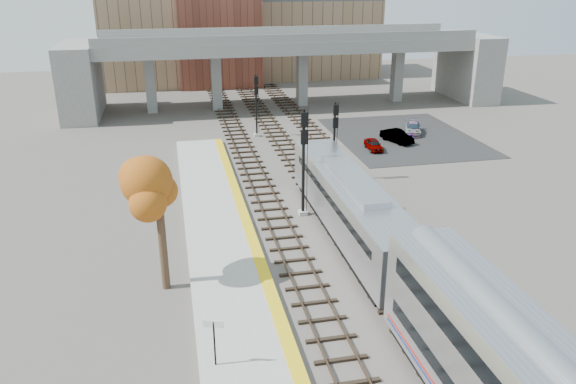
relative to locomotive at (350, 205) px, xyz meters
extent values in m
plane|color=#47423D|center=(-1.00, -6.29, -2.28)|extent=(160.00, 160.00, 0.00)
cube|color=#9E9E99|center=(-8.25, -6.29, -2.10)|extent=(4.50, 60.00, 0.35)
cube|color=yellow|center=(-6.35, -6.29, -1.92)|extent=(0.70, 60.00, 0.01)
cube|color=black|center=(-4.20, 6.21, -2.21)|extent=(2.50, 95.00, 0.14)
cube|color=brown|center=(-4.92, 6.21, -2.10)|extent=(0.07, 95.00, 0.14)
cube|color=brown|center=(-3.48, 6.21, -2.10)|extent=(0.07, 95.00, 0.14)
cube|color=black|center=(0.00, 6.21, -2.21)|extent=(2.50, 95.00, 0.14)
cube|color=brown|center=(-0.72, 6.21, -2.10)|extent=(0.07, 95.00, 0.14)
cube|color=brown|center=(0.72, 6.21, -2.10)|extent=(0.07, 95.00, 0.14)
cube|color=black|center=(4.00, 6.21, -2.21)|extent=(2.50, 95.00, 0.14)
cube|color=brown|center=(3.28, 6.21, -2.10)|extent=(0.07, 95.00, 0.14)
cube|color=brown|center=(4.72, 6.21, -2.10)|extent=(0.07, 95.00, 0.14)
cube|color=slate|center=(4.00, 38.71, 5.47)|extent=(46.00, 10.00, 1.50)
cube|color=slate|center=(4.00, 33.91, 6.72)|extent=(46.00, 0.20, 1.00)
cube|color=slate|center=(4.00, 43.51, 6.72)|extent=(46.00, 0.20, 1.00)
cube|color=slate|center=(-13.00, 38.71, 1.22)|extent=(1.20, 1.60, 7.00)
cube|color=slate|center=(-5.00, 38.71, 1.22)|extent=(1.20, 1.60, 7.00)
cube|color=slate|center=(6.00, 38.71, 1.22)|extent=(1.20, 1.60, 7.00)
cube|color=slate|center=(19.00, 38.71, 1.22)|extent=(1.20, 1.60, 7.00)
cube|color=slate|center=(-21.00, 38.71, 1.97)|extent=(4.00, 12.00, 8.50)
cube|color=slate|center=(29.00, 38.71, 1.97)|extent=(4.00, 12.00, 8.50)
cube|color=#977458|center=(-11.00, 58.71, 5.72)|extent=(18.00, 14.00, 16.00)
cube|color=beige|center=(3.00, 63.71, 4.72)|extent=(16.00, 16.00, 14.00)
cube|color=brown|center=(-3.00, 55.71, 7.72)|extent=(12.00, 10.00, 20.00)
cube|color=#977458|center=(13.00, 61.71, 3.72)|extent=(20.00, 14.00, 12.00)
cube|color=black|center=(13.00, 21.71, -2.26)|extent=(14.00, 18.00, 0.04)
cube|color=#A8AAB2|center=(0.00, -0.01, 0.07)|extent=(3.00, 19.00, 3.20)
cube|color=black|center=(0.00, 9.51, 0.67)|extent=(2.20, 0.06, 1.10)
cube|color=black|center=(0.00, -0.01, 0.67)|extent=(3.02, 16.15, 0.50)
cube|color=black|center=(0.00, -0.01, -1.78)|extent=(2.70, 17.10, 0.50)
cube|color=#A8AAB2|center=(0.00, -0.01, 1.87)|extent=(1.60, 9.50, 0.40)
cube|color=#9E9E99|center=(-2.10, 4.21, -2.13)|extent=(0.60, 0.60, 0.30)
cylinder|color=black|center=(-2.10, 4.21, 1.59)|extent=(0.22, 0.22, 7.73)
cube|color=black|center=(-2.10, 3.96, 4.79)|extent=(0.50, 0.18, 0.99)
cube|color=black|center=(-2.10, 3.96, 3.57)|extent=(0.50, 0.18, 0.99)
cube|color=#9E9E99|center=(2.00, 10.54, -2.13)|extent=(0.60, 0.60, 0.30)
cylinder|color=black|center=(2.00, 10.54, 1.03)|extent=(0.19, 0.19, 6.62)
cube|color=black|center=(2.00, 10.29, 3.78)|extent=(0.43, 0.18, 0.85)
cube|color=black|center=(2.00, 10.29, 2.74)|extent=(0.43, 0.18, 0.85)
cube|color=#9E9E99|center=(-2.10, 25.14, -2.13)|extent=(0.60, 0.60, 0.30)
cylinder|color=black|center=(-2.10, 25.14, 0.97)|extent=(0.19, 0.19, 6.49)
cube|color=black|center=(-2.10, 24.89, 3.66)|extent=(0.42, 0.18, 0.83)
cube|color=black|center=(-2.10, 24.89, 2.64)|extent=(0.42, 0.18, 0.83)
cylinder|color=black|center=(-9.76, -11.49, -0.83)|extent=(0.08, 0.08, 2.20)
cube|color=white|center=(-9.76, -11.49, 0.17)|extent=(0.87, 0.31, 0.35)
cylinder|color=#382619|center=(-11.81, -3.93, 0.39)|extent=(0.44, 0.44, 5.33)
ellipsoid|color=#A95816|center=(-11.81, -3.93, 3.44)|extent=(3.60, 3.60, 3.81)
imported|color=#99999E|center=(8.26, 17.90, -1.71)|extent=(1.36, 3.17, 1.06)
imported|color=#99999E|center=(11.49, 19.90, -1.61)|extent=(2.61, 4.06, 1.26)
imported|color=#99999E|center=(14.43, 22.58, -1.65)|extent=(3.08, 4.34, 1.17)
camera|label=1|loc=(-10.84, -31.69, 14.07)|focal=35.00mm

